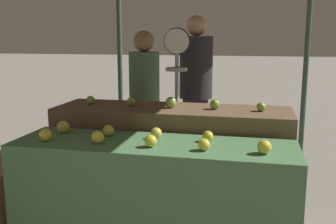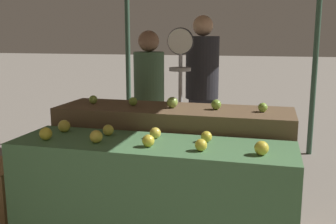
{
  "view_description": "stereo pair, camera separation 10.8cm",
  "coord_description": "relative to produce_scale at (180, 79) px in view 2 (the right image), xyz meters",
  "views": [
    {
      "loc": [
        0.63,
        -2.4,
        1.56
      ],
      "look_at": [
        0.03,
        0.3,
        1.02
      ],
      "focal_mm": 42.0,
      "sensor_mm": 36.0,
      "label": 1
    },
    {
      "loc": [
        0.74,
        -2.38,
        1.56
      ],
      "look_at": [
        0.03,
        0.3,
        1.02
      ],
      "focal_mm": 42.0,
      "sensor_mm": 36.0,
      "label": 2
    }
  ],
  "objects": [
    {
      "name": "display_counter_front",
      "position": [
        0.07,
        -1.16,
        -0.73
      ],
      "size": [
        1.86,
        0.55,
        0.87
      ],
      "primitive_type": "cube",
      "color": "#4C7A4C",
      "rests_on": "ground_plane"
    },
    {
      "name": "apple_front_7",
      "position": [
        0.07,
        -1.05,
        -0.26
      ],
      "size": [
        0.08,
        0.08,
        0.08
      ],
      "primitive_type": "sphere",
      "color": "yellow",
      "rests_on": "display_counter_front"
    },
    {
      "name": "apple_front_6",
      "position": [
        -0.27,
        -1.05,
        -0.26
      ],
      "size": [
        0.08,
        0.08,
        0.08
      ],
      "primitive_type": "sphere",
      "color": "gold",
      "rests_on": "display_counter_front"
    },
    {
      "name": "display_counter_back",
      "position": [
        0.07,
        -0.56,
        -0.67
      ],
      "size": [
        1.86,
        0.55,
        1.0
      ],
      "primitive_type": "cube",
      "color": "brown",
      "rests_on": "ground_plane"
    },
    {
      "name": "produce_scale",
      "position": [
        0.0,
        0.0,
        0.0
      ],
      "size": [
        0.24,
        0.2,
        1.63
      ],
      "color": "#99999E",
      "rests_on": "ground_plane"
    },
    {
      "name": "apple_back_1",
      "position": [
        -0.27,
        -0.55,
        -0.14
      ],
      "size": [
        0.07,
        0.07,
        0.07
      ],
      "primitive_type": "sphere",
      "color": "#84AD3D",
      "rests_on": "display_counter_back"
    },
    {
      "name": "apple_front_3",
      "position": [
        0.42,
        -1.26,
        -0.26
      ],
      "size": [
        0.08,
        0.08,
        0.08
      ],
      "primitive_type": "sphere",
      "color": "gold",
      "rests_on": "display_counter_front"
    },
    {
      "name": "apple_back_4",
      "position": [
        0.76,
        -0.56,
        -0.14
      ],
      "size": [
        0.07,
        0.07,
        0.07
      ],
      "primitive_type": "sphere",
      "color": "#84AD3D",
      "rests_on": "display_counter_back"
    },
    {
      "name": "apple_front_4",
      "position": [
        0.78,
        -1.25,
        -0.26
      ],
      "size": [
        0.08,
        0.08,
        0.08
      ],
      "primitive_type": "sphere",
      "color": "gold",
      "rests_on": "display_counter_front"
    },
    {
      "name": "apple_front_1",
      "position": [
        -0.27,
        -1.25,
        -0.26
      ],
      "size": [
        0.08,
        0.08,
        0.08
      ],
      "primitive_type": "sphere",
      "color": "yellow",
      "rests_on": "display_counter_front"
    },
    {
      "name": "person_vendor_at_scale",
      "position": [
        -0.39,
        0.29,
        -0.23
      ],
      "size": [
        0.37,
        0.37,
        1.61
      ],
      "rotation": [
        0.0,
        0.0,
        3.37
      ],
      "color": "#2D2D38",
      "rests_on": "ground_plane"
    },
    {
      "name": "apple_front_5",
      "position": [
        -0.62,
        -1.04,
        -0.25
      ],
      "size": [
        0.09,
        0.09,
        0.09
      ],
      "primitive_type": "sphere",
      "color": "gold",
      "rests_on": "display_counter_front"
    },
    {
      "name": "apple_front_2",
      "position": [
        0.08,
        -1.26,
        -0.26
      ],
      "size": [
        0.08,
        0.08,
        0.08
      ],
      "primitive_type": "sphere",
      "color": "gold",
      "rests_on": "display_counter_front"
    },
    {
      "name": "person_customer_left",
      "position": [
        0.03,
        1.04,
        -0.14
      ],
      "size": [
        0.41,
        0.41,
        1.79
      ],
      "rotation": [
        0.0,
        0.0,
        3.2
      ],
      "color": "#2D2D38",
      "rests_on": "ground_plane"
    },
    {
      "name": "apple_back_0",
      "position": [
        -0.62,
        -0.55,
        -0.13
      ],
      "size": [
        0.07,
        0.07,
        0.07
      ],
      "primitive_type": "sphere",
      "color": "#8EB247",
      "rests_on": "display_counter_back"
    },
    {
      "name": "apple_back_2",
      "position": [
        0.07,
        -0.57,
        -0.13
      ],
      "size": [
        0.09,
        0.09,
        0.09
      ],
      "primitive_type": "sphere",
      "color": "#8EB247",
      "rests_on": "display_counter_back"
    },
    {
      "name": "apple_back_3",
      "position": [
        0.41,
        -0.55,
        -0.13
      ],
      "size": [
        0.08,
        0.08,
        0.08
      ],
      "primitive_type": "sphere",
      "color": "#7AA338",
      "rests_on": "display_counter_back"
    },
    {
      "name": "apple_front_8",
      "position": [
        0.42,
        -1.05,
        -0.26
      ],
      "size": [
        0.07,
        0.07,
        0.07
      ],
      "primitive_type": "sphere",
      "color": "gold",
      "rests_on": "display_counter_front"
    },
    {
      "name": "apple_front_0",
      "position": [
        -0.63,
        -1.27,
        -0.25
      ],
      "size": [
        0.09,
        0.09,
        0.09
      ],
      "primitive_type": "sphere",
      "color": "gold",
      "rests_on": "display_counter_front"
    }
  ]
}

